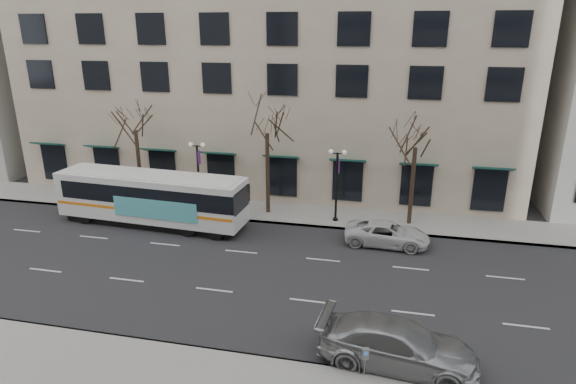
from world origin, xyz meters
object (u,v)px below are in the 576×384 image
(tree_far_left, at_px, (134,117))
(silver_car, at_px, (397,345))
(tree_far_right, at_px, (417,133))
(city_bus, at_px, (153,197))
(tree_far_mid, at_px, (267,120))
(white_pickup, at_px, (387,234))
(lamp_post_right, at_px, (337,182))
(pay_station, at_px, (365,356))
(lamp_post_left, at_px, (199,173))

(tree_far_left, xyz_separation_m, silver_car, (19.22, -15.00, -5.78))
(tree_far_right, xyz_separation_m, city_bus, (-17.18, -3.55, -4.47))
(tree_far_mid, height_order, tree_far_right, tree_far_mid)
(silver_car, bearing_deg, white_pickup, 8.98)
(tree_far_right, bearing_deg, lamp_post_right, -173.15)
(white_pickup, bearing_deg, silver_car, -174.68)
(lamp_post_right, relative_size, city_bus, 0.39)
(lamp_post_right, height_order, pay_station, lamp_post_right)
(silver_car, xyz_separation_m, pay_station, (-1.20, -1.10, 0.10))
(silver_car, xyz_separation_m, white_pickup, (-0.64, 11.48, -0.20))
(tree_far_left, bearing_deg, pay_station, -41.78)
(lamp_post_left, bearing_deg, tree_far_mid, 6.85)
(lamp_post_left, distance_m, pay_station, 20.33)
(silver_car, bearing_deg, tree_far_left, 57.79)
(lamp_post_left, relative_size, pay_station, 4.36)
(tree_far_mid, relative_size, city_bus, 0.64)
(tree_far_left, height_order, tree_far_mid, tree_far_mid)
(lamp_post_right, bearing_deg, pay_station, -79.01)
(tree_far_right, distance_m, silver_car, 16.00)
(tree_far_mid, distance_m, pay_station, 18.93)
(pay_station, bearing_deg, tree_far_left, 120.92)
(city_bus, bearing_deg, tree_far_right, 15.39)
(lamp_post_left, bearing_deg, pay_station, -49.99)
(lamp_post_left, xyz_separation_m, pay_station, (13.01, -15.50, -1.93))
(silver_car, bearing_deg, lamp_post_left, 50.38)
(tree_far_left, bearing_deg, white_pickup, -10.74)
(tree_far_right, height_order, lamp_post_left, tree_far_right)
(tree_far_right, height_order, lamp_post_right, tree_far_right)
(tree_far_left, height_order, lamp_post_right, tree_far_left)
(tree_far_left, distance_m, tree_far_mid, 10.00)
(city_bus, height_order, silver_car, city_bus)
(pay_station, bearing_deg, city_bus, 123.16)
(lamp_post_right, bearing_deg, tree_far_right, 6.85)
(lamp_post_left, height_order, city_bus, lamp_post_left)
(lamp_post_left, relative_size, white_pickup, 1.00)
(tree_far_mid, height_order, city_bus, tree_far_mid)
(lamp_post_left, bearing_deg, city_bus, -126.59)
(city_bus, bearing_deg, silver_car, -31.20)
(city_bus, height_order, white_pickup, city_bus)
(tree_far_mid, height_order, lamp_post_left, tree_far_mid)
(tree_far_right, height_order, silver_car, tree_far_right)
(white_pickup, relative_size, pay_station, 4.35)
(tree_far_mid, xyz_separation_m, white_pickup, (8.57, -3.52, -6.18))
(tree_far_mid, relative_size, tree_far_right, 1.06)
(lamp_post_left, bearing_deg, white_pickup, -12.16)
(lamp_post_left, relative_size, silver_car, 0.82)
(lamp_post_left, height_order, pay_station, lamp_post_left)
(tree_far_right, relative_size, lamp_post_left, 1.55)
(tree_far_mid, height_order, lamp_post_right, tree_far_mid)
(tree_far_mid, xyz_separation_m, tree_far_right, (10.00, -0.00, -0.48))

